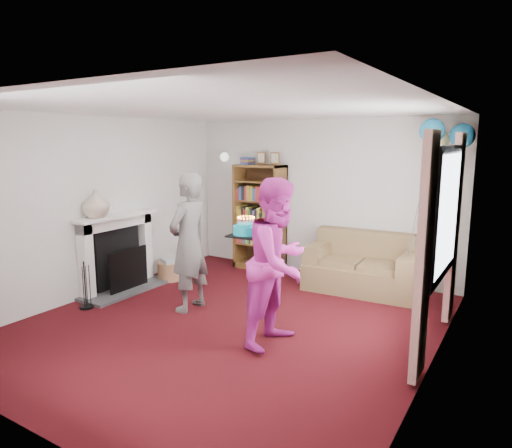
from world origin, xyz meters
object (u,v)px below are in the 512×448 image
Objects in this scene: sofa at (364,268)px; bookcase at (261,218)px; person_striped at (189,243)px; person_magenta at (279,262)px; birthday_cake at (246,230)px.

bookcase is at bearing 170.13° from sofa.
sofa is 2.62m from person_striped.
person_magenta is at bearing -55.34° from bookcase.
birthday_cake is (-0.71, -2.07, 0.84)m from sofa.
person_magenta is 0.60m from birthday_cake.
birthday_cake is at bearing -111.73° from sofa.
bookcase is 2.20m from person_striped.
person_striped is at bearing 172.60° from birthday_cake.
person_magenta reaches higher than birthday_cake.
birthday_cake is (0.95, -0.12, 0.28)m from person_striped.
person_magenta reaches higher than person_striped.
birthday_cake is at bearing 76.81° from person_magenta.
person_magenta is at bearing 78.64° from person_striped.
person_striped is (0.25, -2.18, 0.01)m from bookcase.
sofa is 2.31m from person_magenta.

